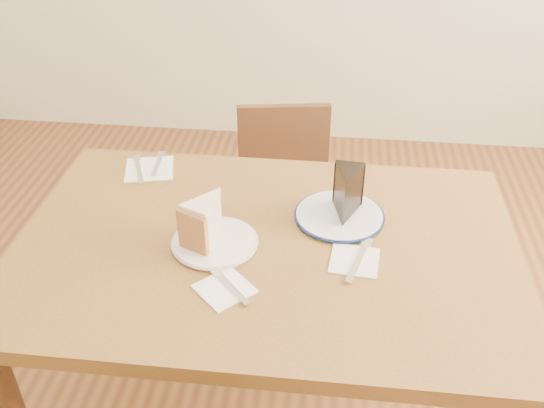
{
  "coord_description": "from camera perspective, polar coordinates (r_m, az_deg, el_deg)",
  "views": [
    {
      "loc": [
        0.15,
        -1.14,
        1.64
      ],
      "look_at": [
        0.0,
        0.09,
        0.8
      ],
      "focal_mm": 40.0,
      "sensor_mm": 36.0,
      "label": 1
    }
  ],
  "objects": [
    {
      "name": "napkin_navy",
      "position": [
        1.41,
        7.76,
        -5.31
      ],
      "size": [
        0.12,
        0.12,
        0.0
      ],
      "primitive_type": "cube",
      "rotation": [
        0.0,
        0.0,
        -0.1
      ],
      "color": "white",
      "rests_on": "table"
    },
    {
      "name": "carrot_cake",
      "position": [
        1.43,
        -6.04,
        -1.53
      ],
      "size": [
        0.11,
        0.13,
        0.1
      ],
      "primitive_type": null,
      "rotation": [
        0.0,
        0.0,
        -0.43
      ],
      "color": "beige",
      "rests_on": "plate_cream"
    },
    {
      "name": "table",
      "position": [
        1.51,
        -0.56,
        -6.59
      ],
      "size": [
        1.2,
        0.8,
        0.75
      ],
      "color": "#503315",
      "rests_on": "ground"
    },
    {
      "name": "fork_spare",
      "position": [
        1.78,
        -10.7,
        3.72
      ],
      "size": [
        0.03,
        0.14,
        0.0
      ],
      "primitive_type": "cube",
      "rotation": [
        0.0,
        0.0,
        0.09
      ],
      "color": "silver",
      "rests_on": "napkin_spare"
    },
    {
      "name": "knife_spare",
      "position": [
        1.76,
        -12.42,
        3.18
      ],
      "size": [
        0.07,
        0.15,
        0.0
      ],
      "primitive_type": "cube",
      "rotation": [
        0.0,
        0.0,
        0.4
      ],
      "color": "white",
      "rests_on": "napkin_spare"
    },
    {
      "name": "plate_cream",
      "position": [
        1.45,
        -5.39,
        -3.61
      ],
      "size": [
        0.2,
        0.2,
        0.01
      ],
      "primitive_type": "cylinder",
      "color": "white",
      "rests_on": "table"
    },
    {
      "name": "plate_navy",
      "position": [
        1.54,
        6.35,
        -1.11
      ],
      "size": [
        0.22,
        0.22,
        0.01
      ],
      "primitive_type": "cylinder",
      "color": "white",
      "rests_on": "table"
    },
    {
      "name": "chocolate_cake",
      "position": [
        1.5,
        7.0,
        0.79
      ],
      "size": [
        0.08,
        0.11,
        0.11
      ],
      "primitive_type": null,
      "rotation": [
        0.0,
        0.0,
        3.04
      ],
      "color": "black",
      "rests_on": "plate_navy"
    },
    {
      "name": "knife_navy",
      "position": [
        1.4,
        8.15,
        -5.24
      ],
      "size": [
        0.06,
        0.17,
        0.0
      ],
      "primitive_type": "cube",
      "rotation": [
        0.0,
        0.0,
        -0.28
      ],
      "color": "silver",
      "rests_on": "napkin_navy"
    },
    {
      "name": "napkin_spare",
      "position": [
        1.77,
        -11.47,
        3.25
      ],
      "size": [
        0.16,
        0.16,
        0.0
      ],
      "primitive_type": "cube",
      "rotation": [
        0.0,
        0.0,
        0.24
      ],
      "color": "white",
      "rests_on": "table"
    },
    {
      "name": "napkin_cream",
      "position": [
        1.33,
        -4.49,
        -7.95
      ],
      "size": [
        0.15,
        0.15,
        0.0
      ],
      "primitive_type": "cube",
      "rotation": [
        0.0,
        0.0,
        0.79
      ],
      "color": "white",
      "rests_on": "table"
    },
    {
      "name": "fork_cream",
      "position": [
        1.32,
        -3.97,
        -7.72
      ],
      "size": [
        0.1,
        0.11,
        0.0
      ],
      "primitive_type": "cube",
      "rotation": [
        0.0,
        0.0,
        0.73
      ],
      "color": "silver",
      "rests_on": "napkin_cream"
    },
    {
      "name": "chair_far",
      "position": [
        2.14,
        1.23,
        -0.37
      ],
      "size": [
        0.43,
        0.43,
        0.77
      ],
      "rotation": [
        0.0,
        0.0,
        3.3
      ],
      "color": "#321B0F",
      "rests_on": "ground"
    }
  ]
}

